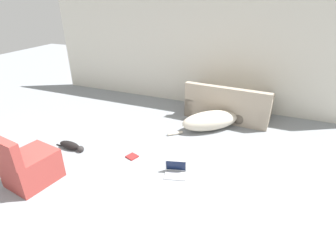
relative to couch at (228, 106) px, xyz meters
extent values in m
plane|color=gray|center=(-1.09, -3.91, -0.27)|extent=(20.00, 20.00, 0.00)
cube|color=beige|center=(-1.09, 0.58, 1.05)|extent=(7.62, 0.06, 2.64)
cube|color=tan|center=(0.00, 0.04, -0.06)|extent=(1.87, 0.93, 0.42)
cube|color=tan|center=(-0.02, -0.31, 0.34)|extent=(1.83, 0.25, 0.37)
cube|color=tan|center=(0.81, -0.01, 0.01)|extent=(0.25, 0.83, 0.56)
cube|color=tan|center=(-0.81, 0.08, 0.01)|extent=(0.25, 0.83, 0.56)
ellipsoid|color=beige|center=(-0.22, -0.74, -0.07)|extent=(1.25, 1.17, 0.39)
sphere|color=brown|center=(0.30, -0.28, -0.11)|extent=(0.44, 0.44, 0.31)
cylinder|color=beige|center=(-0.80, -1.24, -0.24)|extent=(0.27, 0.25, 0.06)
ellipsoid|color=black|center=(-2.39, -2.47, -0.19)|extent=(0.44, 0.16, 0.15)
sphere|color=#2D2B2B|center=(-2.14, -2.48, -0.21)|extent=(0.12, 0.12, 0.11)
cylinder|color=black|center=(-2.66, -2.47, -0.26)|extent=(0.11, 0.03, 0.02)
cube|color=#B7B7BC|center=(-0.32, -2.50, -0.26)|extent=(0.37, 0.29, 0.02)
cube|color=#B7B7BC|center=(-0.36, -2.38, -0.15)|extent=(0.33, 0.15, 0.20)
cube|color=#0F1938|center=(-0.36, -2.39, -0.15)|extent=(0.30, 0.13, 0.18)
cube|color=maroon|center=(-1.21, -2.29, -0.26)|extent=(0.21, 0.21, 0.02)
cube|color=#993833|center=(-2.24, -3.41, -0.03)|extent=(0.66, 0.75, 0.47)
cube|color=#993833|center=(-2.28, -3.69, 0.40)|extent=(0.57, 0.21, 0.38)
camera|label=1|loc=(0.82, -5.57, 2.27)|focal=28.00mm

